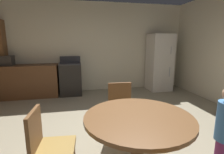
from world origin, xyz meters
TOP-DOWN VIEW (x-y plane):
  - ground_plane at (0.00, 0.00)m, footprint 14.00×14.00m
  - wall_back at (0.00, 3.16)m, footprint 6.20×0.12m
  - kitchen_counter at (-1.90, 2.76)m, footprint 1.79×0.60m
  - oven_range at (-0.66, 2.76)m, footprint 0.60×0.60m
  - refrigerator at (2.09, 2.71)m, footprint 0.68×0.68m
  - microwave at (-2.36, 2.76)m, footprint 0.44×0.32m
  - dining_table at (0.12, -0.72)m, footprint 1.15×1.15m
  - chair_north at (0.18, 0.21)m, footprint 0.42×0.42m
  - chair_west at (-0.82, -0.64)m, footprint 0.43×0.43m

SIDE VIEW (x-z plane):
  - ground_plane at x=0.00m, z-range 0.00..0.00m
  - kitchen_counter at x=-1.90m, z-range 0.00..0.90m
  - oven_range at x=-0.66m, z-range -0.08..1.02m
  - chair_north at x=0.18m, z-range 0.07..0.94m
  - chair_west at x=-0.82m, z-range 0.07..0.94m
  - dining_table at x=0.12m, z-range 0.22..0.98m
  - refrigerator at x=2.09m, z-range 0.00..1.76m
  - microwave at x=-2.36m, z-range 0.90..1.16m
  - wall_back at x=0.00m, z-range 0.00..2.70m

